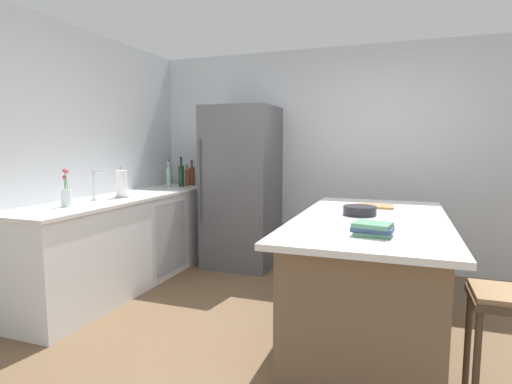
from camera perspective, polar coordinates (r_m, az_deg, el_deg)
ground_plane at (r=3.15m, az=6.82°, el=-21.07°), size 7.20×7.20×0.00m
wall_rear at (r=5.01m, az=12.82°, el=4.59°), size 6.00×0.10×2.60m
wall_left at (r=4.10m, az=-28.58°, el=3.55°), size 0.10×6.00×2.60m
counter_run_left at (r=4.51m, az=-17.57°, el=-6.44°), size 0.67×2.72×0.94m
kitchen_island at (r=3.34m, az=15.57°, el=-11.09°), size 1.11×2.16×0.91m
refrigerator at (r=4.92m, az=-2.00°, el=0.70°), size 0.80×0.79×1.91m
bar_stool at (r=2.61m, az=31.60°, el=-14.48°), size 0.36×0.36×0.70m
sink_faucet at (r=4.14m, az=-21.62°, el=1.03°), size 0.15×0.05×0.30m
flower_vase at (r=3.84m, az=-25.01°, el=-0.40°), size 0.09×0.09×0.33m
paper_towel_roll at (r=4.31m, az=-18.28°, el=1.04°), size 0.14×0.14×0.31m
whiskey_bottle at (r=5.40m, az=-8.94°, el=2.27°), size 0.07×0.07×0.33m
vinegar_bottle at (r=5.33m, az=-9.60°, el=2.04°), size 0.05×0.05×0.27m
wine_bottle at (r=5.25m, az=-10.40°, el=2.32°), size 0.07×0.07×0.38m
gin_bottle at (r=5.24m, az=-12.10°, el=2.10°), size 0.07×0.07×0.34m
cookbook_stack at (r=2.59m, az=15.96°, el=-5.01°), size 0.26×0.22×0.08m
mixing_bowl at (r=3.32m, az=14.30°, el=-2.53°), size 0.26×0.26×0.07m
cutting_board at (r=3.78m, az=16.28°, el=-1.91°), size 0.32×0.24×0.02m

